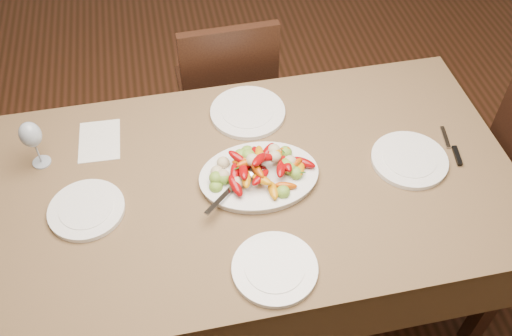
{
  "coord_description": "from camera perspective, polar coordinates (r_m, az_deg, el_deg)",
  "views": [
    {
      "loc": [
        -0.36,
        -1.19,
        2.29
      ],
      "look_at": [
        -0.11,
        0.07,
        0.82
      ],
      "focal_mm": 40.0,
      "sensor_mm": 36.0,
      "label": 1
    }
  ],
  "objects": [
    {
      "name": "menu_card",
      "position": [
        2.2,
        -15.38,
        2.65
      ],
      "size": [
        0.16,
        0.22,
        0.0
      ],
      "primitive_type": "cube",
      "rotation": [
        0.0,
        0.0,
        -0.03
      ],
      "color": "silver",
      "rests_on": "dining_table"
    },
    {
      "name": "plate_far",
      "position": [
        2.22,
        -0.83,
        5.59
      ],
      "size": [
        0.29,
        0.29,
        0.02
      ],
      "primitive_type": "cylinder",
      "color": "white",
      "rests_on": "dining_table"
    },
    {
      "name": "floor",
      "position": [
        2.61,
        2.72,
        -12.74
      ],
      "size": [
        6.0,
        6.0,
        0.0
      ],
      "primitive_type": "plane",
      "color": "#361C10",
      "rests_on": "ground"
    },
    {
      "name": "serving_spoon",
      "position": [
        1.93,
        -1.35,
        -1.36
      ],
      "size": [
        0.24,
        0.24,
        0.03
      ],
      "primitive_type": null,
      "rotation": [
        0.0,
        0.0,
        -0.77
      ],
      "color": "#9EA0A8",
      "rests_on": "serving_platter"
    },
    {
      "name": "plate_right",
      "position": [
        2.12,
        15.08,
        0.78
      ],
      "size": [
        0.27,
        0.27,
        0.02
      ],
      "primitive_type": "cylinder",
      "color": "white",
      "rests_on": "dining_table"
    },
    {
      "name": "roasted_vegetables",
      "position": [
        1.95,
        0.31,
        0.15
      ],
      "size": [
        0.33,
        0.23,
        0.09
      ],
      "primitive_type": null,
      "rotation": [
        0.0,
        0.0,
        0.01
      ],
      "color": "#800406",
      "rests_on": "serving_platter"
    },
    {
      "name": "table_knife",
      "position": [
        2.21,
        18.96,
        1.94
      ],
      "size": [
        0.05,
        0.2,
        0.01
      ],
      "primitive_type": null,
      "rotation": [
        0.0,
        0.0,
        -0.18
      ],
      "color": "#9EA0A8",
      "rests_on": "dining_table"
    },
    {
      "name": "wine_glass",
      "position": [
        2.12,
        -21.33,
        2.34
      ],
      "size": [
        0.08,
        0.08,
        0.2
      ],
      "primitive_type": null,
      "color": "#8C99A5",
      "rests_on": "dining_table"
    },
    {
      "name": "plate_left",
      "position": [
        1.99,
        -16.58,
        -4.04
      ],
      "size": [
        0.25,
        0.25,
        0.02
      ],
      "primitive_type": "cylinder",
      "color": "white",
      "rests_on": "dining_table"
    },
    {
      "name": "dining_table",
      "position": [
        2.3,
        0.0,
        -7.26
      ],
      "size": [
        1.85,
        1.06,
        0.76
      ],
      "primitive_type": "cube",
      "rotation": [
        0.0,
        0.0,
        0.01
      ],
      "color": "brown",
      "rests_on": "ground"
    },
    {
      "name": "serving_platter",
      "position": [
        1.99,
        0.3,
        -0.94
      ],
      "size": [
        0.41,
        0.3,
        0.02
      ],
      "primitive_type": "ellipsoid",
      "rotation": [
        0.0,
        0.0,
        0.01
      ],
      "color": "white",
      "rests_on": "dining_table"
    },
    {
      "name": "chair_far",
      "position": [
        2.77,
        -3.2,
        7.86
      ],
      "size": [
        0.43,
        0.43,
        0.95
      ],
      "primitive_type": null,
      "rotation": [
        0.0,
        0.0,
        3.17
      ],
      "color": "black",
      "rests_on": "ground"
    },
    {
      "name": "plate_near",
      "position": [
        1.78,
        1.89,
        -10.03
      ],
      "size": [
        0.27,
        0.27,
        0.02
      ],
      "primitive_type": "cylinder",
      "color": "white",
      "rests_on": "dining_table"
    }
  ]
}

